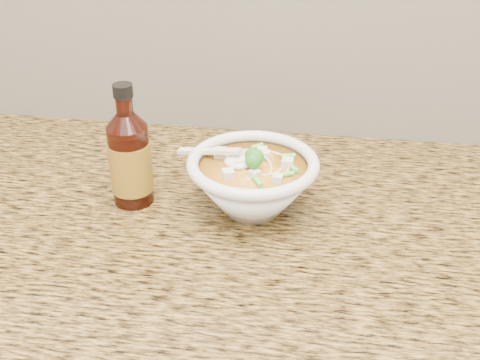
# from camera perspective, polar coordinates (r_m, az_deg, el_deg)

# --- Properties ---
(counter_slab) EXTENTS (4.00, 0.68, 0.04)m
(counter_slab) POSITION_cam_1_polar(r_m,az_deg,el_deg) (0.95, 1.61, -4.53)
(counter_slab) COLOR olive
(counter_slab) RESTS_ON cabinet
(soup_bowl) EXTENTS (0.23, 0.20, 0.11)m
(soup_bowl) POSITION_cam_1_polar(r_m,az_deg,el_deg) (0.93, 1.21, -0.35)
(soup_bowl) COLOR white
(soup_bowl) RESTS_ON counter_slab
(hot_sauce_bottle) EXTENTS (0.07, 0.07, 0.20)m
(hot_sauce_bottle) POSITION_cam_1_polar(r_m,az_deg,el_deg) (0.96, -10.38, 1.92)
(hot_sauce_bottle) COLOR #3D1008
(hot_sauce_bottle) RESTS_ON counter_slab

